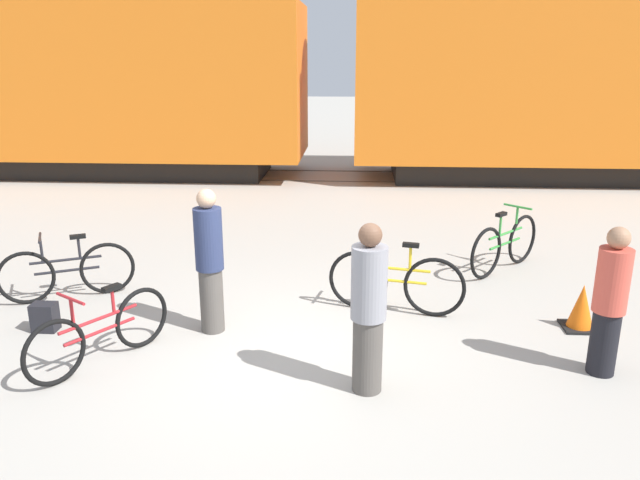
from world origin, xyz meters
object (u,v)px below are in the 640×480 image
bicycle_maroon (101,332)px  person_in_navy (210,261)px  bicycle_green (505,245)px  traffic_cone (581,308)px  person_in_red (610,302)px  bicycle_yellow (396,282)px  bicycle_black (67,272)px  freight_train (329,56)px  person_in_grey (368,309)px  backpack (45,317)px

bicycle_maroon → person_in_navy: (0.97, 0.89, 0.50)m
bicycle_green → traffic_cone: (0.46, -2.03, -0.15)m
bicycle_maroon → person_in_red: size_ratio=0.94×
bicycle_maroon → person_in_navy: bearing=42.4°
bicycle_maroon → traffic_cone: bicycle_maroon is taller
bicycle_yellow → bicycle_black: bearing=177.4°
bicycle_yellow → traffic_cone: bearing=-9.3°
freight_train → bicycle_black: bearing=-109.3°
person_in_grey → person_in_navy: person_in_navy is taller
bicycle_green → backpack: 6.37m
person_in_red → person_in_navy: person_in_navy is taller
bicycle_green → bicycle_black: 6.20m
person_in_navy → person_in_grey: bearing=-126.9°
bicycle_black → bicycle_maroon: bearing=-56.5°
bicycle_yellow → backpack: (-4.15, -0.80, -0.23)m
freight_train → person_in_navy: size_ratio=15.80×
bicycle_yellow → person_in_red: person_in_red is taller
bicycle_green → person_in_navy: size_ratio=0.78×
person_in_grey → backpack: (-3.77, 1.12, -0.68)m
bicycle_green → bicycle_yellow: same height
traffic_cone → person_in_grey: bearing=-148.5°
bicycle_green → traffic_cone: bearing=-77.3°
bicycle_yellow → person_in_grey: 2.00m
bicycle_maroon → traffic_cone: size_ratio=2.67×
freight_train → traffic_cone: freight_train is taller
bicycle_black → person_in_navy: 2.35m
person_in_grey → backpack: person_in_grey is taller
bicycle_maroon → person_in_red: (5.17, 0.13, 0.42)m
bicycle_black → person_in_red: 6.55m
bicycle_yellow → person_in_red: 2.51m
freight_train → person_in_grey: bearing=-85.3°
traffic_cone → bicycle_green: bearing=102.7°
bicycle_maroon → traffic_cone: 5.45m
freight_train → person_in_navy: bearing=-95.5°
backpack → traffic_cone: traffic_cone is taller
bicycle_maroon → backpack: bicycle_maroon is taller
bicycle_green → bicycle_yellow: bearing=-135.6°
bicycle_black → bicycle_maroon: bicycle_black is taller
bicycle_yellow → traffic_cone: bicycle_yellow is taller
freight_train → bicycle_black: freight_train is taller
bicycle_green → person_in_navy: bearing=-148.9°
traffic_cone → bicycle_yellow: bearing=170.7°
freight_train → person_in_grey: 11.08m
person_in_red → backpack: person_in_red is taller
freight_train → bicycle_black: size_ratio=17.11×
person_in_navy → backpack: size_ratio=5.02×
freight_train → traffic_cone: (3.43, -9.26, -2.79)m
bicycle_yellow → person_in_navy: 2.32m
person_in_grey → freight_train: bearing=-40.1°
bicycle_black → bicycle_yellow: size_ratio=0.93×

